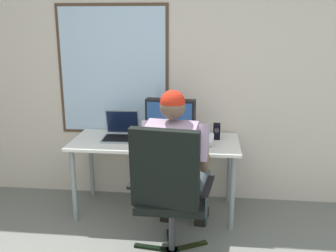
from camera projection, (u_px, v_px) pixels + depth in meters
wall_rear at (172, 61)px, 3.76m from camera, size 5.34×0.08×2.82m
desk at (155, 148)px, 3.60m from camera, size 1.55×0.66×0.71m
office_chair at (168, 187)px, 2.82m from camera, size 0.65×0.62×1.09m
person_seated at (176, 164)px, 3.06m from camera, size 0.56×0.86×1.31m
crt_monitor at (170, 118)px, 3.53m from camera, size 0.46×0.25×0.39m
laptop at (121, 131)px, 3.65m from camera, size 0.33×0.34×0.26m
wine_glass at (209, 138)px, 3.35m from camera, size 0.09×0.09×0.13m
desk_speaker at (217, 131)px, 3.61m from camera, size 0.07×0.09×0.14m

